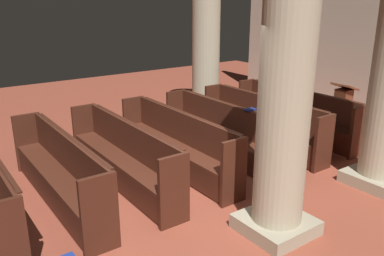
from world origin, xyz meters
TOP-DOWN VIEW (x-y plane):
  - ground_plane at (0.00, 0.00)m, footprint 19.20×19.20m
  - pew_row_0 at (-0.98, 3.56)m, footprint 2.98×0.46m
  - pew_row_1 at (-0.98, 2.58)m, footprint 2.98×0.46m
  - pew_row_2 at (-0.98, 1.59)m, footprint 2.98×0.47m
  - pew_row_3 at (-0.98, 0.61)m, footprint 2.98×0.46m
  - pew_row_4 at (-0.98, -0.38)m, footprint 2.98×0.46m
  - pew_row_5 at (-0.98, -1.36)m, footprint 2.98×0.47m
  - pillar_far_side at (-3.23, 2.94)m, footprint 0.93×0.93m
  - pillar_aisle_rear at (1.32, 0.55)m, footprint 0.88×0.88m
  - lectern at (-0.54, 4.52)m, footprint 0.48×0.45m
  - hymn_book at (-0.48, 1.77)m, footprint 0.13×0.18m

SIDE VIEW (x-z plane):
  - ground_plane at x=0.00m, z-range 0.00..0.00m
  - lectern at x=-0.54m, z-range -0.09..0.99m
  - pew_row_0 at x=-0.98m, z-range 0.02..0.98m
  - pew_row_1 at x=-0.98m, z-range 0.02..0.98m
  - pew_row_2 at x=-0.98m, z-range 0.02..0.98m
  - pew_row_3 at x=-0.98m, z-range 0.02..0.98m
  - pew_row_4 at x=-0.98m, z-range 0.02..0.98m
  - pew_row_5 at x=-0.98m, z-range 0.02..0.98m
  - hymn_book at x=-0.48m, z-range 0.96..0.98m
  - pillar_far_side at x=-3.23m, z-range 0.07..3.94m
  - pillar_aisle_rear at x=1.32m, z-range 0.07..3.94m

